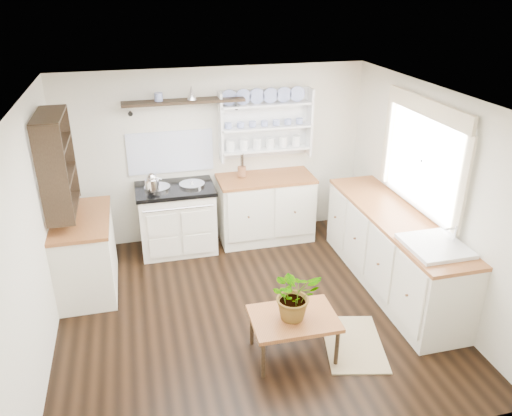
# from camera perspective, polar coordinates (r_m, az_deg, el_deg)

# --- Properties ---
(floor) EXTENTS (4.00, 3.80, 0.01)m
(floor) POSITION_cam_1_polar(r_m,az_deg,el_deg) (5.54, -0.68, -11.60)
(floor) COLOR black
(floor) RESTS_ON ground
(wall_back) EXTENTS (4.00, 0.02, 2.30)m
(wall_back) POSITION_cam_1_polar(r_m,az_deg,el_deg) (6.68, -4.56, 6.01)
(wall_back) COLOR silver
(wall_back) RESTS_ON ground
(wall_right) EXTENTS (0.02, 3.80, 2.30)m
(wall_right) POSITION_cam_1_polar(r_m,az_deg,el_deg) (5.71, 19.19, 1.35)
(wall_right) COLOR silver
(wall_right) RESTS_ON ground
(wall_left) EXTENTS (0.02, 3.80, 2.30)m
(wall_left) POSITION_cam_1_polar(r_m,az_deg,el_deg) (4.93, -23.99, -3.16)
(wall_left) COLOR silver
(wall_left) RESTS_ON ground
(ceiling) EXTENTS (4.00, 3.80, 0.01)m
(ceiling) POSITION_cam_1_polar(r_m,az_deg,el_deg) (4.57, -0.82, 12.33)
(ceiling) COLOR white
(ceiling) RESTS_ON wall_back
(window) EXTENTS (0.08, 1.55, 1.22)m
(window) POSITION_cam_1_polar(r_m,az_deg,el_deg) (5.66, 18.54, 5.75)
(window) COLOR white
(window) RESTS_ON wall_right
(aga_cooker) EXTENTS (0.99, 0.69, 0.92)m
(aga_cooker) POSITION_cam_1_polar(r_m,az_deg,el_deg) (6.57, -9.01, -1.13)
(aga_cooker) COLOR white
(aga_cooker) RESTS_ON floor
(back_cabinets) EXTENTS (1.27, 0.63, 0.90)m
(back_cabinets) POSITION_cam_1_polar(r_m,az_deg,el_deg) (6.78, 1.08, 0.10)
(back_cabinets) COLOR silver
(back_cabinets) RESTS_ON floor
(right_cabinets) EXTENTS (0.62, 2.43, 0.90)m
(right_cabinets) POSITION_cam_1_polar(r_m,az_deg,el_deg) (5.93, 15.31, -4.67)
(right_cabinets) COLOR silver
(right_cabinets) RESTS_ON floor
(belfast_sink) EXTENTS (0.55, 0.60, 0.45)m
(belfast_sink) POSITION_cam_1_polar(r_m,az_deg,el_deg) (5.22, 19.60, -5.24)
(belfast_sink) COLOR white
(belfast_sink) RESTS_ON right_cabinets
(left_cabinets) EXTENTS (0.62, 1.13, 0.90)m
(left_cabinets) POSITION_cam_1_polar(r_m,az_deg,el_deg) (5.99, -18.88, -4.83)
(left_cabinets) COLOR silver
(left_cabinets) RESTS_ON floor
(plate_rack) EXTENTS (1.20, 0.22, 0.90)m
(plate_rack) POSITION_cam_1_polar(r_m,az_deg,el_deg) (6.66, 0.97, 9.68)
(plate_rack) COLOR white
(plate_rack) RESTS_ON wall_back
(high_shelf) EXTENTS (1.50, 0.29, 0.16)m
(high_shelf) POSITION_cam_1_polar(r_m,az_deg,el_deg) (6.31, -8.25, 11.88)
(high_shelf) COLOR black
(high_shelf) RESTS_ON wall_back
(left_shelving) EXTENTS (0.28, 0.80, 1.05)m
(left_shelving) POSITION_cam_1_polar(r_m,az_deg,el_deg) (5.58, -21.83, 4.84)
(left_shelving) COLOR black
(left_shelving) RESTS_ON wall_left
(kettle) EXTENTS (0.17, 0.17, 0.21)m
(kettle) POSITION_cam_1_polar(r_m,az_deg,el_deg) (6.22, -11.81, 2.99)
(kettle) COLOR silver
(kettle) RESTS_ON aga_cooker
(utensil_crock) EXTENTS (0.11, 0.11, 0.13)m
(utensil_crock) POSITION_cam_1_polar(r_m,az_deg,el_deg) (6.59, -1.63, 4.19)
(utensil_crock) COLOR brown
(utensil_crock) RESTS_ON back_cabinets
(center_table) EXTENTS (0.81, 0.58, 0.43)m
(center_table) POSITION_cam_1_polar(r_m,az_deg,el_deg) (4.77, 4.33, -12.74)
(center_table) COLOR brown
(center_table) RESTS_ON floor
(potted_plant) EXTENTS (0.46, 0.40, 0.50)m
(potted_plant) POSITION_cam_1_polar(r_m,az_deg,el_deg) (4.59, 4.45, -9.78)
(potted_plant) COLOR #3F7233
(potted_plant) RESTS_ON center_table
(floor_rug) EXTENTS (0.73, 0.95, 0.02)m
(floor_rug) POSITION_cam_1_polar(r_m,az_deg,el_deg) (5.19, 11.06, -14.95)
(floor_rug) COLOR olive
(floor_rug) RESTS_ON floor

